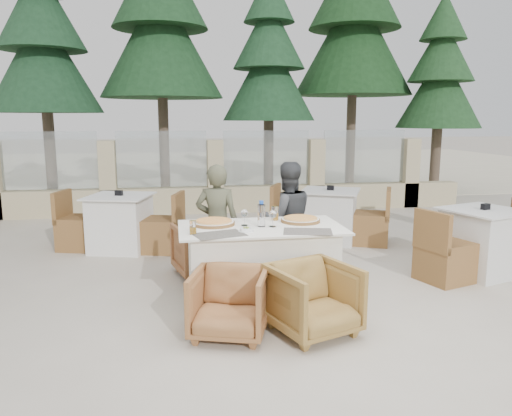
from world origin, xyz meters
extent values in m
plane|color=#BCB1A0|center=(0.00, 0.00, 0.00)|extent=(80.00, 80.00, 0.00)
cube|color=beige|center=(0.00, 14.00, 0.01)|extent=(30.00, 16.00, 0.01)
cone|color=#1B4124|center=(-3.50, 7.00, 2.75)|extent=(2.42, 2.42, 5.50)
cone|color=#1C4221|center=(-1.00, 7.50, 3.25)|extent=(2.86, 2.86, 6.50)
cone|color=#1E4727|center=(1.50, 7.20, 2.50)|extent=(2.20, 2.20, 5.00)
cone|color=#1B411D|center=(3.80, 7.80, 3.40)|extent=(2.99, 2.99, 6.80)
cone|color=#214A24|center=(5.50, 6.50, 2.25)|extent=(1.98, 1.98, 4.50)
cube|color=#5D5850|center=(-0.39, -0.35, 0.77)|extent=(0.52, 0.41, 0.00)
cube|color=#605952|center=(0.43, -0.36, 0.77)|extent=(0.51, 0.40, 0.00)
cylinder|color=orange|center=(-0.41, 0.08, 0.80)|extent=(0.43, 0.43, 0.05)
cylinder|color=orange|center=(0.48, 0.08, 0.80)|extent=(0.47, 0.47, 0.05)
cylinder|color=#9FBCD2|center=(0.04, -0.07, 0.90)|extent=(0.09, 0.09, 0.26)
cylinder|color=gold|center=(-0.63, -0.29, 0.83)|extent=(0.08, 0.08, 0.13)
cylinder|color=orange|center=(0.24, 0.21, 0.84)|extent=(0.09, 0.09, 0.15)
imported|color=#975E37|center=(-0.46, 0.90, 0.31)|extent=(0.80, 0.81, 0.61)
imported|color=olive|center=(0.39, 0.63, 0.28)|extent=(0.65, 0.67, 0.55)
imported|color=#9C6639|center=(-0.36, -0.81, 0.29)|extent=(0.77, 0.78, 0.57)
imported|color=olive|center=(0.35, -0.88, 0.30)|extent=(0.84, 0.85, 0.61)
imported|color=#4E4F39|center=(-0.33, 0.65, 0.66)|extent=(0.55, 0.42, 1.32)
imported|color=#3E4144|center=(0.49, 0.73, 0.67)|extent=(0.68, 0.55, 1.33)
camera|label=1|loc=(-0.78, -4.77, 1.82)|focal=35.00mm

